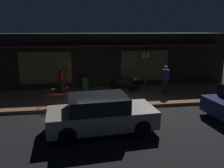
{
  "coord_description": "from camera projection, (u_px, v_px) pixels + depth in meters",
  "views": [
    {
      "loc": [
        -1.15,
        -9.45,
        3.86
      ],
      "look_at": [
        0.62,
        2.4,
        0.95
      ],
      "focal_mm": 36.17,
      "sensor_mm": 36.0,
      "label": 1
    }
  ],
  "objects": [
    {
      "name": "bicycle_parked",
      "position": [
        59.0,
        98.0,
        11.25
      ],
      "size": [
        1.66,
        0.42,
        0.91
      ],
      "color": "black",
      "rests_on": "sidewalk_slab"
    },
    {
      "name": "sign_post",
      "position": [
        145.0,
        68.0,
        14.15
      ],
      "size": [
        0.44,
        0.09,
        2.4
      ],
      "color": "#47474C",
      "rests_on": "sidewalk_slab"
    },
    {
      "name": "person_bystander",
      "position": [
        165.0,
        79.0,
        13.23
      ],
      "size": [
        0.38,
        0.61,
        1.67
      ],
      "color": "#28232D",
      "rests_on": "sidewalk_slab"
    },
    {
      "name": "sidewalk_slab",
      "position": [
        100.0,
        97.0,
        13.02
      ],
      "size": [
        18.0,
        4.0,
        0.15
      ],
      "primitive_type": "cube",
      "color": "brown",
      "rests_on": "ground_plane"
    },
    {
      "name": "motorcycle",
      "position": [
        124.0,
        83.0,
        13.85
      ],
      "size": [
        1.59,
        0.9,
        0.97
      ],
      "color": "black",
      "rests_on": "sidewalk_slab"
    },
    {
      "name": "parked_car_far",
      "position": [
        101.0,
        114.0,
        8.67
      ],
      "size": [
        4.22,
        2.06,
        1.42
      ],
      "color": "black",
      "rests_on": "ground_plane"
    },
    {
      "name": "trash_bin",
      "position": [
        85.0,
        83.0,
        13.96
      ],
      "size": [
        0.48,
        0.48,
        0.93
      ],
      "color": "#2D4C33",
      "rests_on": "sidewalk_slab"
    },
    {
      "name": "storefront_building",
      "position": [
        95.0,
        59.0,
        15.87
      ],
      "size": [
        18.0,
        3.3,
        3.6
      ],
      "color": "black",
      "rests_on": "ground_plane"
    },
    {
      "name": "ground_plane",
      "position": [
        106.0,
        117.0,
        10.15
      ],
      "size": [
        60.0,
        60.0,
        0.0
      ],
      "primitive_type": "plane",
      "color": "black"
    },
    {
      "name": "person_photographer",
      "position": [
        62.0,
        79.0,
        13.14
      ],
      "size": [
        0.6,
        0.43,
        1.67
      ],
      "color": "#28232D",
      "rests_on": "sidewalk_slab"
    }
  ]
}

